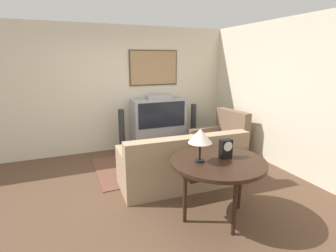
{
  "coord_description": "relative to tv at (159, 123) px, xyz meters",
  "views": [
    {
      "loc": [
        -1.11,
        -3.6,
        1.99
      ],
      "look_at": [
        0.75,
        0.9,
        0.75
      ],
      "focal_mm": 28.0,
      "sensor_mm": 36.0,
      "label": 1
    }
  ],
  "objects": [
    {
      "name": "ground_plane",
      "position": [
        -0.89,
        -1.79,
        -0.58
      ],
      "size": [
        12.0,
        12.0,
        0.0
      ],
      "primitive_type": "plane",
      "color": "brown"
    },
    {
      "name": "wall_back",
      "position": [
        -0.87,
        0.34,
        0.77
      ],
      "size": [
        12.0,
        0.1,
        2.7
      ],
      "color": "beige",
      "rests_on": "ground_plane"
    },
    {
      "name": "wall_right",
      "position": [
        1.74,
        -1.79,
        0.77
      ],
      "size": [
        0.06,
        12.0,
        2.7
      ],
      "color": "beige",
      "rests_on": "ground_plane"
    },
    {
      "name": "area_rug",
      "position": [
        -0.29,
        -0.91,
        -0.58
      ],
      "size": [
        2.48,
        1.48,
        0.01
      ],
      "color": "brown",
      "rests_on": "ground_plane"
    },
    {
      "name": "tv",
      "position": [
        0.0,
        0.0,
        0.0
      ],
      "size": [
        1.19,
        0.45,
        1.23
      ],
      "color": "#9E9EA3",
      "rests_on": "ground_plane"
    },
    {
      "name": "couch",
      "position": [
        -0.28,
        -1.83,
        -0.26
      ],
      "size": [
        2.0,
        0.92,
        0.89
      ],
      "rotation": [
        0.0,
        0.0,
        3.11
      ],
      "color": "#9E8466",
      "rests_on": "ground_plane"
    },
    {
      "name": "armchair",
      "position": [
        1.05,
        -0.89,
        -0.3
      ],
      "size": [
        1.07,
        0.99,
        0.94
      ],
      "rotation": [
        0.0,
        0.0,
        -1.45
      ],
      "color": "brown",
      "rests_on": "ground_plane"
    },
    {
      "name": "coffee_table",
      "position": [
        -0.15,
        -0.87,
        -0.23
      ],
      "size": [
        0.98,
        0.58,
        0.4
      ],
      "color": "black",
      "rests_on": "ground_plane"
    },
    {
      "name": "console_table",
      "position": [
        -0.28,
        -2.84,
        0.14
      ],
      "size": [
        1.18,
        1.18,
        0.79
      ],
      "color": "black",
      "rests_on": "ground_plane"
    },
    {
      "name": "table_lamp",
      "position": [
        -0.52,
        -2.81,
        0.53
      ],
      "size": [
        0.29,
        0.29,
        0.41
      ],
      "color": "black",
      "rests_on": "console_table"
    },
    {
      "name": "mantel_clock",
      "position": [
        -0.15,
        -2.81,
        0.33
      ],
      "size": [
        0.15,
        0.1,
        0.24
      ],
      "color": "black",
      "rests_on": "console_table"
    },
    {
      "name": "remote",
      "position": [
        -0.19,
        -0.88,
        -0.18
      ],
      "size": [
        0.12,
        0.16,
        0.02
      ],
      "color": "black",
      "rests_on": "coffee_table"
    },
    {
      "name": "speaker_tower_left",
      "position": [
        -0.86,
        -0.05,
        -0.12
      ],
      "size": [
        0.22,
        0.22,
        0.98
      ],
      "color": "black",
      "rests_on": "ground_plane"
    },
    {
      "name": "speaker_tower_right",
      "position": [
        0.86,
        -0.05,
        -0.12
      ],
      "size": [
        0.22,
        0.22,
        0.98
      ],
      "color": "black",
      "rests_on": "ground_plane"
    }
  ]
}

